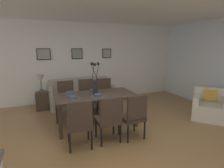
{
  "coord_description": "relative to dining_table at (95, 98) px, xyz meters",
  "views": [
    {
      "loc": [
        -1.11,
        -2.88,
        1.82
      ],
      "look_at": [
        0.42,
        1.1,
        0.94
      ],
      "focal_mm": 29.22,
      "sensor_mm": 36.0,
      "label": 1
    }
  ],
  "objects": [
    {
      "name": "dining_chair_far_left",
      "position": [
        0.02,
        -0.86,
        -0.15
      ],
      "size": [
        0.44,
        0.44,
        0.92
      ],
      "color": "#3D2D23",
      "rests_on": "ground"
    },
    {
      "name": "framed_picture_center",
      "position": [
        0.0,
        2.14,
        0.92
      ],
      "size": [
        0.36,
        0.03,
        0.35
      ],
      "color": "black"
    },
    {
      "name": "bowl_far_left",
      "position": [
        0.0,
        -0.21,
        0.12
      ],
      "size": [
        0.17,
        0.17,
        0.07
      ],
      "color": "#475166",
      "rests_on": "dining_table"
    },
    {
      "name": "dining_chair_near_left",
      "position": [
        -0.54,
        -0.88,
        -0.15
      ],
      "size": [
        0.47,
        0.47,
        0.92
      ],
      "color": "#3D2D23",
      "rests_on": "ground"
    },
    {
      "name": "back_wall_panel",
      "position": [
        0.02,
        2.21,
        0.64
      ],
      "size": [
        9.0,
        0.1,
        2.6
      ],
      "primitive_type": "cube",
      "color": "white",
      "rests_on": "ground"
    },
    {
      "name": "dining_table",
      "position": [
        0.0,
        0.0,
        0.0
      ],
      "size": [
        1.8,
        0.95,
        0.74
      ],
      "color": "#3D2D23",
      "rests_on": "ground"
    },
    {
      "name": "dining_chair_mid_right",
      "position": [
        0.52,
        0.87,
        -0.15
      ],
      "size": [
        0.44,
        0.44,
        0.92
      ],
      "color": "#3D2D23",
      "rests_on": "ground"
    },
    {
      "name": "bowl_far_right",
      "position": [
        0.0,
        0.21,
        0.12
      ],
      "size": [
        0.17,
        0.17,
        0.07
      ],
      "color": "#475166",
      "rests_on": "dining_table"
    },
    {
      "name": "placemat_near_left",
      "position": [
        -0.54,
        -0.21,
        0.08
      ],
      "size": [
        0.32,
        0.32,
        0.01
      ],
      "primitive_type": "cylinder",
      "color": "#4C4742",
      "rests_on": "dining_table"
    },
    {
      "name": "dining_chair_far_right",
      "position": [
        0.02,
        0.91,
        -0.15
      ],
      "size": [
        0.46,
        0.46,
        0.92
      ],
      "color": "#3D2D23",
      "rests_on": "ground"
    },
    {
      "name": "dining_chair_mid_left",
      "position": [
        0.52,
        -0.91,
        -0.15
      ],
      "size": [
        0.47,
        0.47,
        0.92
      ],
      "color": "#3D2D23",
      "rests_on": "ground"
    },
    {
      "name": "sofa",
      "position": [
        -0.0,
        1.66,
        -0.39
      ],
      "size": [
        1.93,
        0.84,
        0.8
      ],
      "color": "#A89E8E",
      "rests_on": "ground"
    },
    {
      "name": "placemat_near_right",
      "position": [
        -0.54,
        0.21,
        0.08
      ],
      "size": [
        0.32,
        0.32,
        0.01
      ],
      "primitive_type": "cylinder",
      "color": "#4C4742",
      "rests_on": "dining_table"
    },
    {
      "name": "framed_picture_right",
      "position": [
        1.03,
        2.14,
        0.92
      ],
      "size": [
        0.32,
        0.03,
        0.32
      ],
      "color": "black"
    },
    {
      "name": "centerpiece_vase",
      "position": [
        0.0,
        0.0,
        0.36
      ],
      "size": [
        0.21,
        0.23,
        0.73
      ],
      "color": "#232326",
      "rests_on": "dining_table"
    },
    {
      "name": "placemat_far_left",
      "position": [
        0.0,
        -0.21,
        0.08
      ],
      "size": [
        0.32,
        0.32,
        0.01
      ],
      "primitive_type": "cylinder",
      "color": "#4C4742",
      "rests_on": "dining_table"
    },
    {
      "name": "bowl_near_left",
      "position": [
        -0.54,
        -0.21,
        0.12
      ],
      "size": [
        0.17,
        0.17,
        0.07
      ],
      "color": "#475166",
      "rests_on": "dining_table"
    },
    {
      "name": "ground_plane",
      "position": [
        0.02,
        -1.04,
        -0.66
      ],
      "size": [
        9.0,
        9.0,
        0.0
      ],
      "primitive_type": "plane",
      "color": "olive"
    },
    {
      "name": "framed_picture_left",
      "position": [
        -1.03,
        2.14,
        0.92
      ],
      "size": [
        0.41,
        0.03,
        0.35
      ],
      "color": "black"
    },
    {
      "name": "dining_chair_near_right",
      "position": [
        -0.55,
        0.88,
        -0.15
      ],
      "size": [
        0.45,
        0.45,
        0.92
      ],
      "color": "#3D2D23",
      "rests_on": "ground"
    },
    {
      "name": "table_lamp",
      "position": [
        -1.17,
        1.61,
        0.23
      ],
      "size": [
        0.22,
        0.22,
        0.51
      ],
      "color": "#4C4C51",
      "rests_on": "side_table"
    },
    {
      "name": "placemat_far_right",
      "position": [
        0.0,
        0.21,
        0.08
      ],
      "size": [
        0.32,
        0.32,
        0.01
      ],
      "primitive_type": "cylinder",
      "color": "#4C4742",
      "rests_on": "dining_table"
    },
    {
      "name": "bowl_near_right",
      "position": [
        -0.54,
        0.21,
        0.12
      ],
      "size": [
        0.17,
        0.17,
        0.07
      ],
      "color": "#475166",
      "rests_on": "dining_table"
    },
    {
      "name": "side_table",
      "position": [
        -1.17,
        1.61,
        -0.4
      ],
      "size": [
        0.36,
        0.36,
        0.52
      ],
      "primitive_type": "cube",
      "color": "#3D2D23",
      "rests_on": "ground"
    },
    {
      "name": "armchair",
      "position": [
        2.86,
        -0.64,
        -0.38
      ],
      "size": [
        1.13,
        1.13,
        0.75
      ],
      "color": "beige",
      "rests_on": "ground"
    }
  ]
}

